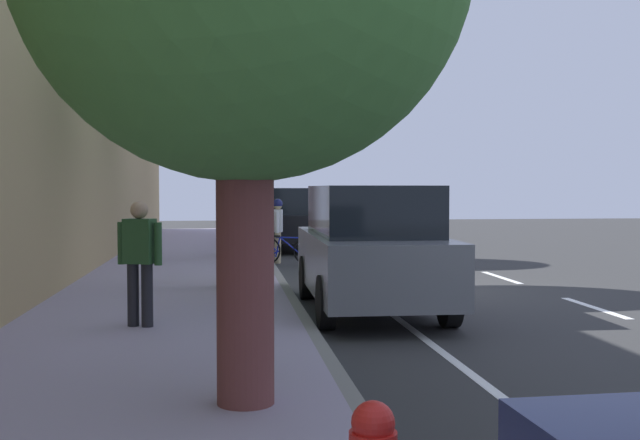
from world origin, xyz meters
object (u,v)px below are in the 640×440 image
Objects in this scene: parked_pickup_black_nearest at (289,221)px; pedestrian_on_phone at (140,256)px; cyclist_with_backpack at (277,224)px; street_tree_near_cyclist at (229,143)px; parked_suv_grey_second at (370,247)px; street_tree_far_end at (234,68)px; bicycle_at_curb at (287,250)px; street_tree_mid_block at (231,92)px.

pedestrian_on_phone is (3.12, 14.12, 0.18)m from parked_pickup_black_nearest.
parked_pickup_black_nearest is 4.55m from cyclist_with_backpack.
street_tree_near_cyclist reaches higher than pedestrian_on_phone.
parked_pickup_black_nearest is at bearing -88.83° from parked_suv_grey_second.
street_tree_far_end is 4.99m from pedestrian_on_phone.
street_tree_far_end is (1.16, 5.86, 3.09)m from cyclist_with_backpack.
bicycle_at_curb is 1.07× the size of pedestrian_on_phone.
cyclist_with_backpack is at bearing 81.25° from parked_pickup_black_nearest.
street_tree_near_cyclist is at bearing -82.86° from cyclist_with_backpack.
street_tree_mid_block is (1.85, 4.42, 3.52)m from parked_pickup_black_nearest.
street_tree_near_cyclist reaches higher than parked_suv_grey_second.
parked_suv_grey_second is at bearing 95.54° from bicycle_at_curb.
street_tree_mid_block is at bearing 90.00° from street_tree_near_cyclist.
street_tree_mid_block is 10.34m from pedestrian_on_phone.
bicycle_at_curb is 9.56m from pedestrian_on_phone.
street_tree_mid_block is (1.39, -0.54, 4.04)m from bicycle_at_curb.
parked_pickup_black_nearest is at bearing -100.15° from street_tree_far_end.
street_tree_far_end is at bearing 90.00° from street_tree_mid_block.
parked_suv_grey_second reaches higher than cyclist_with_backpack.
pedestrian_on_phone is at bearing 75.86° from cyclist_with_backpack.
pedestrian_on_phone is (1.26, 18.89, -2.59)m from street_tree_near_cyclist.
street_tree_far_end reaches higher than street_tree_near_cyclist.
parked_suv_grey_second is 17.47m from street_tree_near_cyclist.
parked_pickup_black_nearest is 0.95× the size of street_tree_far_end.
cyclist_with_backpack is 9.92m from pedestrian_on_phone.
parked_suv_grey_second is 2.82× the size of cyclist_with_backpack.
street_tree_far_end is at bearing 79.85° from parked_pickup_black_nearest.
pedestrian_on_phone is at bearing 82.59° from street_tree_mid_block.
parked_suv_grey_second is 3.79m from pedestrian_on_phone.
street_tree_near_cyclist is (1.39, -9.73, 3.29)m from bicycle_at_curb.
cyclist_with_backpack is (0.94, -7.87, -0.01)m from parked_suv_grey_second.
pedestrian_on_phone is at bearing 71.44° from street_tree_far_end.
bicycle_at_curb is at bearing -84.46° from parked_suv_grey_second.
parked_pickup_black_nearest is 1.14× the size of parked_suv_grey_second.
parked_pickup_black_nearest is 14.46m from pedestrian_on_phone.
street_tree_far_end is (0.00, 15.13, 0.43)m from street_tree_near_cyclist.
street_tree_near_cyclist is at bearing -90.00° from street_tree_far_end.
parked_suv_grey_second is 7.92m from cyclist_with_backpack.
street_tree_mid_block is at bearing -75.17° from parked_suv_grey_second.
street_tree_mid_block reaches higher than cyclist_with_backpack.
street_tree_near_cyclist is at bearing -68.78° from parked_pickup_black_nearest.
parked_suv_grey_second is 4.24m from street_tree_far_end.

